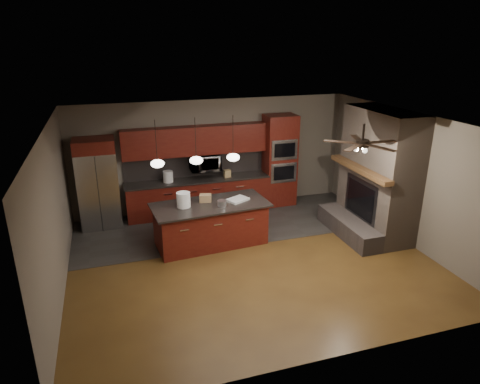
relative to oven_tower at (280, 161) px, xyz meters
name	(u,v)px	position (x,y,z in m)	size (l,w,h in m)	color
ground	(251,259)	(-1.70, -2.69, -1.19)	(7.00, 7.00, 0.00)	brown
ceiling	(252,121)	(-1.70, -2.69, 1.61)	(7.00, 6.00, 0.02)	white
back_wall	(213,155)	(-1.70, 0.31, 0.21)	(7.00, 0.02, 2.80)	#645D50
right_wall	(406,177)	(1.80, -2.69, 0.21)	(0.02, 6.00, 2.80)	#645D50
left_wall	(54,216)	(-5.20, -2.69, 0.21)	(0.02, 6.00, 2.80)	#645D50
slate_tile_patch	(226,224)	(-1.70, -0.89, -1.19)	(7.00, 2.40, 0.01)	#2F2D2A
fireplace_column	(376,178)	(1.34, -2.29, 0.11)	(1.30, 2.10, 2.80)	brown
back_cabinetry	(197,179)	(-2.18, 0.05, -0.30)	(3.59, 0.64, 2.20)	#5C1C11
oven_tower	(280,161)	(0.00, 0.00, 0.00)	(0.80, 0.63, 2.38)	#5C1C11
microwave	(205,162)	(-1.98, 0.06, 0.11)	(0.73, 0.41, 0.50)	silver
refrigerator	(98,184)	(-4.53, -0.07, -0.14)	(0.90, 0.75, 2.10)	silver
kitchen_island	(211,224)	(-2.29, -1.76, -0.73)	(2.51, 1.30, 0.92)	#5C1C11
white_bucket	(183,200)	(-2.85, -1.74, -0.12)	(0.29, 0.29, 0.31)	white
paint_can	(222,203)	(-2.09, -1.95, -0.21)	(0.19, 0.19, 0.13)	silver
paint_tray	(238,200)	(-1.68, -1.74, -0.25)	(0.44, 0.31, 0.04)	silver
cardboard_box	(205,198)	(-2.35, -1.59, -0.19)	(0.25, 0.18, 0.16)	#9A774F
counter_bucket	(168,177)	(-2.91, 0.01, -0.15)	(0.24, 0.24, 0.27)	white
counter_box	(227,173)	(-1.43, -0.04, -0.20)	(0.16, 0.13, 0.18)	tan
pendant_left	(157,163)	(-3.35, -1.99, 0.77)	(0.26, 0.26, 0.92)	black
pendant_center	(196,160)	(-2.60, -1.99, 0.77)	(0.26, 0.26, 0.92)	black
pendant_right	(233,157)	(-1.85, -1.99, 0.77)	(0.26, 0.26, 0.92)	black
ceiling_fan	(362,143)	(0.10, -3.49, 1.27)	(1.27, 1.33, 0.41)	black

